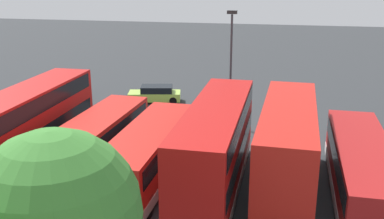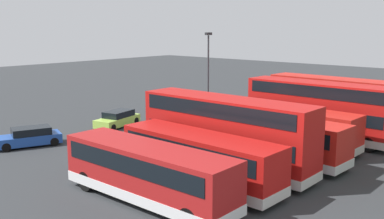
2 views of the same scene
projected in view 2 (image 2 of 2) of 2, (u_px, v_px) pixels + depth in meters
ground_plane at (178, 131)px, 38.27m from camera, size 140.00×140.00×0.00m
bus_single_deck_near_end at (349, 106)px, 40.65m from camera, size 2.74×11.20×2.95m
bus_double_decker_second at (332, 102)px, 37.92m from camera, size 2.88×10.94×4.55m
bus_double_decker_third at (318, 109)px, 35.02m from camera, size 2.65×11.79×4.55m
bus_single_deck_fourth at (291, 126)px, 32.73m from camera, size 2.76×10.16×2.95m
bus_single_deck_fifth at (263, 134)px, 30.33m from camera, size 3.03×11.99×2.95m
bus_double_decker_sixth at (226, 131)px, 27.58m from camera, size 2.71×11.86×4.55m
bus_single_deck_seventh at (200, 158)px, 24.89m from camera, size 2.72×10.21×2.95m
bus_single_deck_far_end at (148, 172)px, 22.53m from camera, size 2.78×10.40×2.95m
car_hatchback_silver at (30, 137)px, 33.24m from camera, size 4.91×3.26×1.43m
car_small_green at (118, 119)px, 39.65m from camera, size 4.75×2.71×1.43m
lamp_post_tall at (208, 70)px, 41.11m from camera, size 0.70×0.30×8.29m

